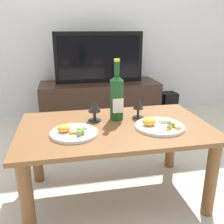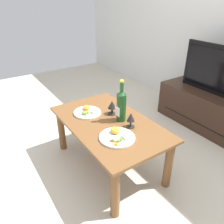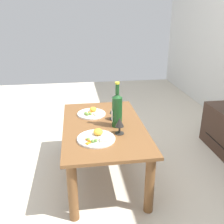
{
  "view_description": "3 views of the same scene",
  "coord_description": "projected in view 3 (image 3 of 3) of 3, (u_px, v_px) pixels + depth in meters",
  "views": [
    {
      "loc": [
        -0.29,
        -1.35,
        1.04
      ],
      "look_at": [
        -0.01,
        0.04,
        0.56
      ],
      "focal_mm": 39.99,
      "sensor_mm": 36.0,
      "label": 1
    },
    {
      "loc": [
        1.43,
        -0.92,
        1.5
      ],
      "look_at": [
        0.01,
        0.03,
        0.59
      ],
      "focal_mm": 35.79,
      "sensor_mm": 36.0,
      "label": 2
    },
    {
      "loc": [
        1.95,
        -0.21,
        1.39
      ],
      "look_at": [
        -0.03,
        0.08,
        0.59
      ],
      "focal_mm": 41.25,
      "sensor_mm": 36.0,
      "label": 3
    }
  ],
  "objects": [
    {
      "name": "ground_plane",
      "position": [
        104.0,
        174.0,
        2.34
      ],
      "size": [
        6.4,
        6.4,
        0.0
      ],
      "primitive_type": "plane",
      "color": "beige"
    },
    {
      "name": "dining_table",
      "position": [
        104.0,
        135.0,
        2.19
      ],
      "size": [
        1.13,
        0.67,
        0.49
      ],
      "color": "brown",
      "rests_on": "ground_plane"
    },
    {
      "name": "wine_bottle",
      "position": [
        117.0,
        109.0,
        2.09
      ],
      "size": [
        0.08,
        0.09,
        0.38
      ],
      "color": "#19471E",
      "rests_on": "dining_table"
    },
    {
      "name": "goblet_left",
      "position": [
        114.0,
        110.0,
        2.24
      ],
      "size": [
        0.08,
        0.08,
        0.13
      ],
      "color": "black",
      "rests_on": "dining_table"
    },
    {
      "name": "goblet_right",
      "position": [
        120.0,
        123.0,
        1.98
      ],
      "size": [
        0.07,
        0.07,
        0.13
      ],
      "color": "black",
      "rests_on": "dining_table"
    },
    {
      "name": "dinner_plate_left",
      "position": [
        92.0,
        113.0,
        2.37
      ],
      "size": [
        0.26,
        0.26,
        0.05
      ],
      "color": "white",
      "rests_on": "dining_table"
    },
    {
      "name": "dinner_plate_right",
      "position": [
        96.0,
        138.0,
        1.92
      ],
      "size": [
        0.29,
        0.29,
        0.06
      ],
      "color": "white",
      "rests_on": "dining_table"
    }
  ]
}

